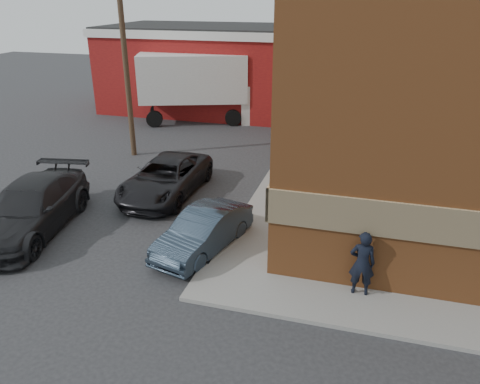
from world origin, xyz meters
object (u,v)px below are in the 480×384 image
Objects in this scene: sedan at (204,231)px; suv_b at (30,208)px; warehouse at (226,68)px; man at (362,263)px; suv_a at (166,178)px; utility_pole at (125,59)px; box_truck at (207,83)px.

suv_b is (-6.16, -0.37, 0.18)m from sedan.
warehouse reaches higher than suv_b.
man is 0.46× the size of sedan.
suv_a is 0.91× the size of suv_b.
sedan is at bearing -6.22° from suv_b.
warehouse is 2.79× the size of suv_b.
man is (11.61, -9.25, -3.70)m from utility_pole.
warehouse reaches higher than box_truck.
box_truck is (-10.22, 16.52, 1.38)m from man.
sedan is (-4.91, 1.23, -0.38)m from man.
sedan is (5.20, -19.02, -2.15)m from warehouse.
sedan is 0.76× the size of suv_a.
suv_b is at bearing -92.85° from warehouse.
utility_pole reaches higher than warehouse.
utility_pole reaches higher than sedan.
utility_pole is at bearing 144.27° from sedan.
sedan is (6.70, -8.02, -4.08)m from utility_pole.
man is 5.08m from sedan.
warehouse is 19.84m from sedan.
man is at bearing -63.46° from warehouse.
suv_a is (-7.91, 5.01, -0.31)m from man.
box_truck reaches higher than suv_b.
suv_a is (-3.00, 3.78, 0.07)m from sedan.
suv_a is at bearing -48.87° from utility_pole.
suv_b is at bearing -127.04° from suv_a.
warehouse is at bearing 69.06° from box_truck.
suv_b is at bearing -7.82° from man.
box_truck is at bearing -91.63° from warehouse.
utility_pole reaches higher than suv_b.
suv_b reaches higher than sedan.
sedan is at bearing -51.32° from suv_a.
box_truck is (-2.31, 11.51, 1.69)m from suv_a.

